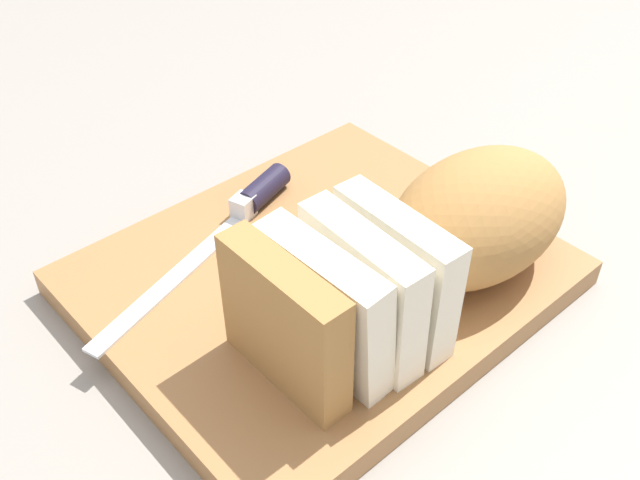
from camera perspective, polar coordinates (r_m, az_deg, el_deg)
ground_plane at (r=0.65m, az=0.00°, el=-3.72°), size 3.00×3.00×0.00m
cutting_board at (r=0.64m, az=0.00°, el=-2.92°), size 0.39×0.34×0.02m
bread_loaf at (r=0.58m, az=8.63°, el=-0.35°), size 0.30×0.14×0.11m
bread_knife at (r=0.69m, az=-5.78°, el=2.58°), size 0.26×0.09×0.02m
crumb_near_knife at (r=0.69m, az=-0.09°, el=2.06°), size 0.00×0.00×0.00m
crumb_near_loaf at (r=0.62m, az=2.48°, el=-2.65°), size 0.00×0.00×0.00m
crumb_stray_left at (r=0.58m, az=-2.23°, el=-6.17°), size 0.01×0.01×0.01m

